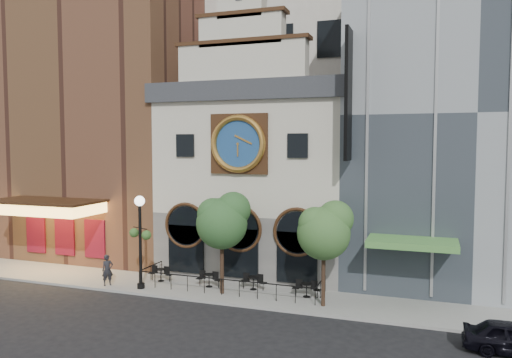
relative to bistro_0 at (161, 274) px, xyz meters
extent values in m
plane|color=black|center=(4.64, -2.55, -0.61)|extent=(120.00, 120.00, 0.00)
cube|color=gray|center=(4.64, -0.05, -0.54)|extent=(44.00, 5.00, 0.15)
cube|color=#605E5B|center=(4.64, 5.45, 1.54)|extent=(12.00, 8.00, 4.00)
cube|color=beige|center=(4.64, 5.45, 7.04)|extent=(12.00, 8.00, 7.00)
cube|color=#2D3035|center=(4.64, 5.45, 11.14)|extent=(12.60, 8.60, 1.20)
cube|color=#372010|center=(4.64, 1.37, 7.94)|extent=(3.60, 0.25, 3.60)
cylinder|color=navy|center=(4.64, 1.23, 7.94)|extent=(3.10, 0.12, 3.10)
torus|color=#C18838|center=(4.64, 1.15, 7.94)|extent=(3.46, 0.36, 3.46)
cube|color=brown|center=(-8.36, 7.45, 12.04)|extent=(14.00, 12.00, 25.00)
cube|color=#FFBF59|center=(-8.36, -0.25, 3.74)|extent=(7.00, 3.40, 0.70)
cube|color=#372010|center=(-8.36, -0.25, 4.19)|extent=(7.40, 3.80, 0.15)
cube|color=maroon|center=(-8.36, 1.40, 1.54)|extent=(5.60, 0.15, 2.60)
cube|color=gray|center=(17.64, 7.45, 9.54)|extent=(14.00, 12.00, 20.00)
cube|color=#539744|center=(14.64, 0.25, 2.84)|extent=(4.50, 2.40, 0.35)
cube|color=black|center=(11.24, 0.45, 10.54)|extent=(0.18, 1.60, 7.00)
cube|color=silver|center=(4.64, 17.45, 19.39)|extent=(20.00, 16.00, 40.00)
cylinder|color=black|center=(0.00, 0.00, 0.28)|extent=(0.68, 0.68, 0.03)
cylinder|color=black|center=(0.00, 0.00, -0.09)|extent=(0.06, 0.06, 0.72)
cylinder|color=black|center=(3.30, -0.12, 0.28)|extent=(0.68, 0.68, 0.03)
cylinder|color=black|center=(3.30, -0.12, -0.09)|extent=(0.06, 0.06, 0.72)
cylinder|color=black|center=(5.95, 0.21, 0.28)|extent=(0.68, 0.68, 0.03)
cylinder|color=black|center=(5.95, 0.21, -0.09)|extent=(0.06, 0.06, 0.72)
cylinder|color=black|center=(9.18, -0.12, 0.28)|extent=(0.68, 0.68, 0.03)
cylinder|color=black|center=(9.18, -0.12, -0.09)|extent=(0.06, 0.06, 0.72)
imported|color=black|center=(-2.52, -1.85, 0.46)|extent=(0.76, 0.80, 1.84)
cylinder|color=black|center=(-0.31, -1.72, 2.00)|extent=(0.18, 0.18, 4.92)
cylinder|color=black|center=(-0.31, -1.72, -0.32)|extent=(0.43, 0.43, 0.30)
sphere|color=white|center=(-0.31, -1.72, 4.66)|extent=(0.59, 0.59, 0.59)
sphere|color=#366026|center=(-0.86, -1.51, 2.74)|extent=(0.55, 0.55, 0.55)
sphere|color=#366026|center=(0.24, -1.93, 2.74)|extent=(0.55, 0.55, 0.55)
cylinder|color=#382619|center=(4.53, -1.04, 1.08)|extent=(0.22, 0.22, 3.09)
sphere|color=#255321|center=(4.53, -1.04, 3.51)|extent=(2.87, 2.87, 2.87)
sphere|color=#255321|center=(5.09, -0.71, 4.28)|extent=(1.98, 1.98, 1.98)
sphere|color=#255321|center=(4.09, -1.26, 4.06)|extent=(1.76, 1.76, 1.76)
cylinder|color=#382619|center=(10.35, -1.28, 1.02)|extent=(0.21, 0.21, 2.96)
sphere|color=#346226|center=(10.35, -1.28, 3.34)|extent=(2.75, 2.75, 2.75)
sphere|color=#346226|center=(10.88, -0.97, 4.08)|extent=(1.90, 1.90, 1.90)
sphere|color=#346226|center=(9.92, -1.50, 3.87)|extent=(1.69, 1.69, 1.69)
camera|label=1|loc=(15.53, -26.35, 7.94)|focal=35.00mm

